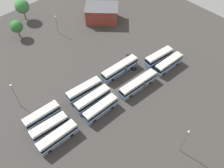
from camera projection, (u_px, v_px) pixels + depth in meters
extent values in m
plane|color=#383533|center=(111.00, 91.00, 72.96)|extent=(118.51, 118.51, 0.00)
cube|color=silver|center=(159.00, 57.00, 79.97)|extent=(10.44, 3.62, 3.19)
cube|color=beige|center=(160.00, 53.00, 78.70)|extent=(10.01, 3.38, 0.14)
cube|color=black|center=(159.00, 56.00, 79.58)|extent=(10.50, 3.67, 1.02)
cube|color=#1E56A8|center=(158.00, 59.00, 80.65)|extent=(10.50, 3.67, 0.64)
cube|color=black|center=(148.00, 62.00, 77.52)|extent=(0.28, 2.08, 1.17)
cylinder|color=black|center=(154.00, 66.00, 79.20)|extent=(1.03, 0.40, 1.00)
cylinder|color=black|center=(149.00, 62.00, 80.41)|extent=(1.03, 0.40, 1.00)
cylinder|color=black|center=(167.00, 58.00, 81.66)|extent=(1.03, 0.40, 1.00)
cylinder|color=black|center=(163.00, 54.00, 82.87)|extent=(1.03, 0.40, 1.00)
cube|color=silver|center=(169.00, 64.00, 77.90)|extent=(10.71, 3.04, 3.19)
cube|color=beige|center=(169.00, 60.00, 76.63)|extent=(10.28, 2.82, 0.14)
cube|color=black|center=(169.00, 63.00, 77.51)|extent=(10.77, 3.08, 1.02)
cube|color=#1E56A8|center=(168.00, 66.00, 78.58)|extent=(10.77, 3.08, 0.64)
cube|color=black|center=(158.00, 70.00, 75.21)|extent=(0.16, 2.09, 1.17)
cylinder|color=black|center=(164.00, 74.00, 77.01)|extent=(1.01, 0.35, 1.00)
cylinder|color=black|center=(158.00, 70.00, 78.17)|extent=(1.01, 0.35, 1.00)
cylinder|color=black|center=(177.00, 64.00, 79.77)|extent=(1.01, 0.35, 1.00)
cylinder|color=black|center=(172.00, 60.00, 80.92)|extent=(1.01, 0.35, 1.00)
cube|color=silver|center=(120.00, 69.00, 76.52)|extent=(13.13, 3.21, 3.19)
cube|color=beige|center=(120.00, 65.00, 75.25)|extent=(12.60, 2.98, 0.14)
cube|color=black|center=(120.00, 67.00, 76.13)|extent=(13.19, 3.25, 1.02)
cube|color=#1E56A8|center=(120.00, 71.00, 77.20)|extent=(13.19, 3.25, 0.64)
cube|color=black|center=(104.00, 77.00, 73.34)|extent=(0.17, 2.09, 1.17)
cube|color=#47474C|center=(123.00, 66.00, 77.12)|extent=(1.03, 2.64, 3.06)
cylinder|color=black|center=(112.00, 80.00, 75.32)|extent=(1.01, 0.35, 1.00)
cylinder|color=black|center=(108.00, 76.00, 76.48)|extent=(1.01, 0.35, 1.00)
cylinder|color=black|center=(131.00, 68.00, 78.69)|extent=(1.01, 0.35, 1.00)
cylinder|color=black|center=(127.00, 64.00, 79.85)|extent=(1.01, 0.35, 1.00)
cube|color=silver|center=(138.00, 84.00, 72.34)|extent=(13.15, 3.36, 3.19)
cube|color=beige|center=(139.00, 80.00, 71.07)|extent=(12.62, 3.13, 0.14)
cube|color=black|center=(138.00, 83.00, 71.95)|extent=(13.22, 3.40, 1.02)
cube|color=#1E56A8|center=(138.00, 86.00, 73.02)|extent=(13.22, 3.40, 0.64)
cube|color=black|center=(122.00, 94.00, 69.20)|extent=(0.19, 2.09, 1.17)
cube|color=#47474C|center=(142.00, 82.00, 72.93)|extent=(1.06, 2.65, 3.06)
cylinder|color=black|center=(131.00, 96.00, 71.16)|extent=(1.02, 0.36, 1.00)
cylinder|color=black|center=(125.00, 91.00, 72.34)|extent=(1.02, 0.36, 1.00)
cylinder|color=black|center=(150.00, 83.00, 74.48)|extent=(1.02, 0.36, 1.00)
cylinder|color=black|center=(145.00, 79.00, 75.65)|extent=(1.02, 0.36, 1.00)
cube|color=silver|center=(84.00, 90.00, 70.87)|extent=(11.00, 3.57, 3.19)
cube|color=beige|center=(84.00, 86.00, 69.60)|extent=(10.55, 3.33, 0.14)
cube|color=black|center=(84.00, 89.00, 70.48)|extent=(11.06, 3.62, 1.02)
cube|color=#1E56A8|center=(84.00, 92.00, 71.55)|extent=(11.06, 3.62, 0.64)
cube|color=black|center=(68.00, 98.00, 68.27)|extent=(0.26, 2.08, 1.17)
cylinder|color=black|center=(77.00, 101.00, 70.01)|extent=(1.02, 0.39, 1.00)
cylinder|color=black|center=(73.00, 96.00, 71.21)|extent=(1.02, 0.39, 1.00)
cylinder|color=black|center=(96.00, 90.00, 72.65)|extent=(1.02, 0.39, 1.00)
cylinder|color=black|center=(92.00, 85.00, 73.85)|extent=(1.02, 0.39, 1.00)
cube|color=silver|center=(93.00, 99.00, 68.69)|extent=(11.14, 3.06, 3.19)
cube|color=beige|center=(92.00, 96.00, 67.42)|extent=(10.69, 2.84, 0.14)
cube|color=black|center=(92.00, 98.00, 68.30)|extent=(11.19, 3.10, 1.02)
cube|color=#1E56A8|center=(93.00, 101.00, 69.37)|extent=(11.19, 3.10, 0.64)
cube|color=black|center=(76.00, 108.00, 65.91)|extent=(0.16, 2.09, 1.17)
cylinder|color=black|center=(86.00, 111.00, 67.75)|extent=(1.01, 0.35, 1.00)
cylinder|color=black|center=(81.00, 106.00, 68.90)|extent=(1.01, 0.35, 1.00)
cylinder|color=black|center=(105.00, 98.00, 70.61)|extent=(1.01, 0.35, 1.00)
cylinder|color=black|center=(100.00, 94.00, 71.76)|extent=(1.01, 0.35, 1.00)
cube|color=silver|center=(100.00, 109.00, 66.57)|extent=(10.52, 2.76, 3.19)
cube|color=beige|center=(100.00, 105.00, 65.30)|extent=(10.10, 2.55, 0.14)
cube|color=black|center=(100.00, 108.00, 66.18)|extent=(10.58, 2.80, 1.02)
cube|color=#1E56A8|center=(101.00, 111.00, 67.25)|extent=(10.58, 2.80, 0.64)
cube|color=black|center=(85.00, 118.00, 63.84)|extent=(0.10, 2.09, 1.17)
cylinder|color=black|center=(94.00, 121.00, 65.67)|extent=(1.01, 0.32, 1.00)
cylinder|color=black|center=(89.00, 116.00, 66.80)|extent=(1.01, 0.32, 1.00)
cylinder|color=black|center=(112.00, 108.00, 68.47)|extent=(1.01, 0.32, 1.00)
cylinder|color=black|center=(107.00, 103.00, 69.60)|extent=(1.01, 0.32, 1.00)
cube|color=silver|center=(42.00, 116.00, 65.13)|extent=(10.17, 3.06, 3.19)
cube|color=beige|center=(41.00, 112.00, 63.86)|extent=(9.76, 2.84, 0.14)
cube|color=black|center=(42.00, 115.00, 64.74)|extent=(10.23, 3.10, 1.02)
cube|color=#1E56A8|center=(43.00, 117.00, 65.81)|extent=(10.23, 3.10, 0.64)
cube|color=black|center=(24.00, 125.00, 62.57)|extent=(0.17, 2.09, 1.17)
cylinder|color=black|center=(35.00, 128.00, 64.32)|extent=(1.01, 0.35, 1.00)
cylinder|color=black|center=(31.00, 122.00, 65.48)|extent=(1.01, 0.35, 1.00)
cylinder|color=black|center=(55.00, 115.00, 66.91)|extent=(1.01, 0.35, 1.00)
cylinder|color=black|center=(51.00, 110.00, 68.07)|extent=(1.01, 0.35, 1.00)
cube|color=silver|center=(49.00, 127.00, 62.84)|extent=(10.23, 3.33, 3.19)
cube|color=beige|center=(48.00, 124.00, 61.57)|extent=(9.81, 3.09, 0.14)
cube|color=black|center=(49.00, 126.00, 62.45)|extent=(10.28, 3.37, 1.02)
cube|color=#1E56A8|center=(50.00, 129.00, 63.52)|extent=(10.28, 3.37, 0.64)
cube|color=black|center=(31.00, 137.00, 60.35)|extent=(0.22, 2.09, 1.17)
cylinder|color=black|center=(42.00, 140.00, 62.06)|extent=(1.02, 0.38, 1.00)
cylinder|color=black|center=(38.00, 133.00, 63.24)|extent=(1.02, 0.38, 1.00)
cylinder|color=black|center=(63.00, 126.00, 64.57)|extent=(1.02, 0.38, 1.00)
cylinder|color=black|center=(58.00, 121.00, 65.76)|extent=(1.02, 0.38, 1.00)
cube|color=silver|center=(58.00, 137.00, 60.94)|extent=(10.86, 2.87, 3.19)
cube|color=beige|center=(56.00, 134.00, 59.67)|extent=(10.42, 2.65, 0.14)
cube|color=black|center=(57.00, 136.00, 60.55)|extent=(10.91, 2.91, 1.02)
cube|color=#1E56A8|center=(58.00, 139.00, 61.62)|extent=(10.91, 2.91, 0.64)
cube|color=black|center=(38.00, 150.00, 58.17)|extent=(0.12, 2.09, 1.17)
cylinder|color=black|center=(50.00, 151.00, 60.01)|extent=(1.01, 0.33, 1.00)
cylinder|color=black|center=(45.00, 145.00, 61.15)|extent=(1.01, 0.33, 1.00)
cylinder|color=black|center=(72.00, 135.00, 62.86)|extent=(1.01, 0.33, 1.00)
cylinder|color=black|center=(67.00, 129.00, 64.00)|extent=(1.01, 0.33, 1.00)
cube|color=maroon|center=(102.00, 14.00, 94.23)|extent=(14.26, 14.28, 5.83)
cube|color=#4C4C51|center=(102.00, 7.00, 91.87)|extent=(15.11, 15.14, 0.36)
cube|color=black|center=(87.00, 18.00, 95.77)|extent=(1.32, 1.31, 2.20)
cylinder|color=slate|center=(184.00, 142.00, 57.22)|extent=(0.16, 0.16, 9.22)
cube|color=silver|center=(189.00, 132.00, 53.57)|extent=(0.56, 0.28, 0.20)
cylinder|color=slate|center=(16.00, 96.00, 66.09)|extent=(0.16, 0.16, 9.03)
cube|color=silver|center=(11.00, 85.00, 62.51)|extent=(0.56, 0.28, 0.20)
cylinder|color=slate|center=(57.00, 25.00, 88.42)|extent=(0.16, 0.16, 7.17)
cube|color=silver|center=(55.00, 16.00, 85.55)|extent=(0.56, 0.28, 0.20)
cylinder|color=brown|center=(25.00, 15.00, 95.59)|extent=(0.44, 0.44, 3.53)
sphere|color=#387A3D|center=(22.00, 6.00, 92.46)|extent=(5.48, 5.48, 5.48)
cylinder|color=brown|center=(19.00, 34.00, 88.66)|extent=(0.44, 0.44, 2.75)
sphere|color=#2D6B33|center=(17.00, 27.00, 86.16)|extent=(4.48, 4.48, 4.48)
cylinder|color=black|center=(128.00, 56.00, 83.12)|extent=(1.71, 1.71, 0.01)
cylinder|color=black|center=(134.00, 69.00, 79.09)|extent=(2.21, 2.21, 0.01)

